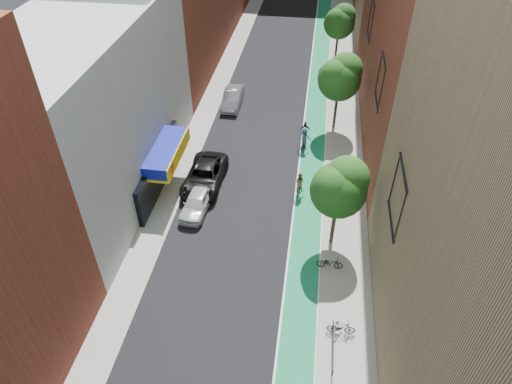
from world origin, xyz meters
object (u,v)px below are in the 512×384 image
at_px(parked_car_white, 197,202).
at_px(parked_car_black, 204,176).
at_px(parked_car_silver, 233,98).
at_px(cyclist_lane_near, 299,186).
at_px(cyclist_lane_mid, 305,135).
at_px(cyclist_lane_far, 304,139).

bearing_deg(parked_car_white, parked_car_black, 97.41).
bearing_deg(parked_car_silver, parked_car_black, -89.66).
height_order(parked_car_black, parked_car_silver, parked_car_black).
relative_size(parked_car_black, cyclist_lane_near, 2.95).
distance_m(parked_car_white, cyclist_lane_near, 7.33).
bearing_deg(cyclist_lane_mid, parked_car_silver, -48.20).
xyz_separation_m(parked_car_black, cyclist_lane_far, (6.96, 5.78, 0.11)).
distance_m(parked_car_black, cyclist_lane_mid, 9.60).
height_order(parked_car_white, cyclist_lane_near, cyclist_lane_near).
height_order(parked_car_silver, cyclist_lane_far, cyclist_lane_far).
bearing_deg(parked_car_black, cyclist_lane_near, -0.13).
bearing_deg(parked_car_white, parked_car_silver, 95.77).
bearing_deg(cyclist_lane_far, parked_car_silver, -27.95).
distance_m(parked_car_black, parked_car_silver, 12.07).
distance_m(cyclist_lane_mid, cyclist_lane_far, 0.85).
distance_m(cyclist_lane_near, cyclist_lane_far, 5.98).
distance_m(parked_car_white, parked_car_silver, 14.91).
height_order(cyclist_lane_mid, cyclist_lane_far, cyclist_lane_mid).
bearing_deg(cyclist_lane_mid, parked_car_black, 33.02).
height_order(parked_car_white, parked_car_black, parked_car_black).
bearing_deg(cyclist_lane_far, cyclist_lane_near, 103.73).
relative_size(parked_car_silver, cyclist_lane_near, 2.37).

